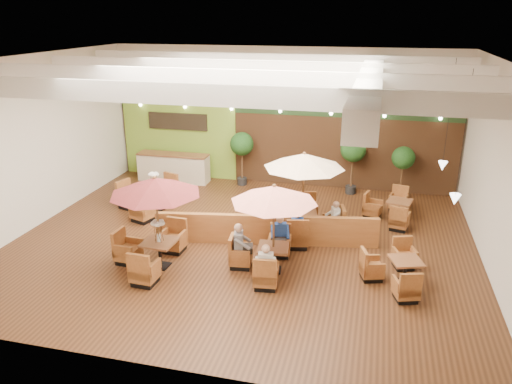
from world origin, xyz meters
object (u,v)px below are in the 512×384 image
(table_3, at_px, (148,197))
(topiary_2, at_px, (403,160))
(diner_0, at_px, (266,261))
(diner_2, at_px, (241,241))
(table_4, at_px, (395,271))
(diner_1, at_px, (280,232))
(table_2, at_px, (304,179))
(diner_4, at_px, (334,215))
(table_1, at_px, (272,209))
(service_counter, at_px, (174,167))
(booth_divider, at_px, (266,230))
(diner_3, at_px, (297,225))
(topiary_1, at_px, (353,152))
(table_5, at_px, (391,210))
(table_0, at_px, (154,203))
(topiary_0, at_px, (242,146))

(table_3, bearing_deg, topiary_2, 40.14)
(diner_0, xyz_separation_m, diner_2, (-0.92, 0.92, 0.02))
(table_4, xyz_separation_m, diner_0, (-3.24, -1.09, 0.43))
(diner_1, bearing_deg, diner_2, 29.57)
(table_2, height_order, diner_4, table_2)
(table_1, relative_size, diner_4, 3.37)
(service_counter, bearing_deg, table_1, -49.75)
(table_4, distance_m, diner_0, 3.45)
(table_3, bearing_deg, booth_divider, -1.85)
(diner_3, bearing_deg, diner_0, -105.11)
(table_2, height_order, diner_0, table_2)
(topiary_1, bearing_deg, diner_2, -110.64)
(table_4, bearing_deg, diner_1, 148.95)
(service_counter, relative_size, diner_2, 3.55)
(table_2, height_order, topiary_1, table_2)
(table_3, relative_size, diner_4, 3.83)
(table_4, height_order, topiary_2, topiary_2)
(diner_4, bearing_deg, service_counter, 41.84)
(service_counter, distance_m, diner_1, 8.08)
(topiary_1, distance_m, diner_1, 6.23)
(diner_1, distance_m, diner_2, 1.30)
(diner_4, bearing_deg, diner_3, 116.57)
(service_counter, height_order, table_5, service_counter)
(diner_2, distance_m, diner_4, 3.49)
(diner_2, relative_size, diner_3, 1.16)
(topiary_1, relative_size, diner_3, 3.10)
(table_0, bearing_deg, table_1, 12.60)
(table_2, relative_size, topiary_1, 1.22)
(diner_2, xyz_separation_m, diner_3, (1.31, 1.61, -0.04))
(table_0, height_order, table_4, table_0)
(service_counter, bearing_deg, topiary_2, 1.24)
(table_5, xyz_separation_m, diner_0, (-3.16, -5.49, 0.42))
(topiary_2, bearing_deg, table_5, -99.02)
(table_5, bearing_deg, diner_1, -117.84)
(service_counter, relative_size, table_0, 1.12)
(topiary_0, distance_m, diner_0, 8.30)
(diner_0, height_order, diner_2, diner_2)
(service_counter, height_order, topiary_1, topiary_1)
(diner_4, bearing_deg, booth_divider, 98.81)
(table_2, relative_size, diner_4, 3.70)
(table_0, relative_size, diner_2, 3.15)
(service_counter, distance_m, booth_divider, 7.19)
(service_counter, distance_m, diner_4, 8.15)
(booth_divider, relative_size, table_3, 2.37)
(service_counter, bearing_deg, table_2, -33.60)
(topiary_1, bearing_deg, table_3, -153.39)
(table_3, xyz_separation_m, topiary_2, (8.82, 3.49, 1.04))
(table_5, relative_size, topiary_2, 1.21)
(diner_0, height_order, diner_3, diner_0)
(table_0, distance_m, table_1, 3.16)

